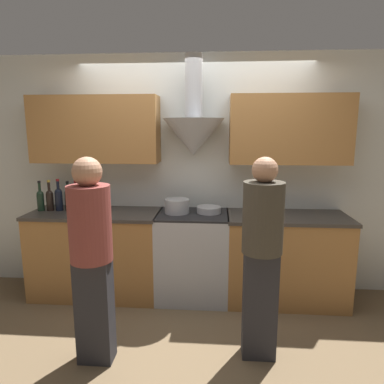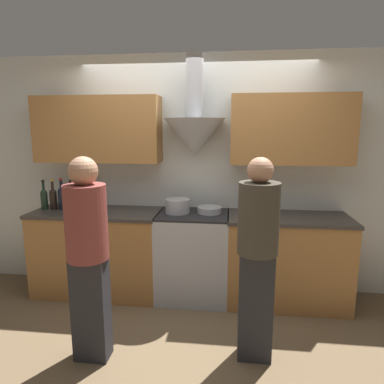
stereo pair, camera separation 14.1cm
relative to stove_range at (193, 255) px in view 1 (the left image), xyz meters
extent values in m
plane|color=brown|center=(0.00, -0.33, -0.47)|extent=(12.00, 12.00, 0.00)
cube|color=silver|center=(0.00, 0.33, 0.83)|extent=(8.40, 0.06, 2.60)
cone|color=#A8AAAF|center=(0.00, 0.12, 1.25)|extent=(0.64, 0.64, 0.38)
cylinder|color=#A8AAAF|center=(0.00, 0.12, 1.76)|extent=(0.18, 0.18, 0.64)
cube|color=#9E6B38|center=(-1.05, 0.15, 1.33)|extent=(1.36, 0.32, 0.70)
cube|color=#9E6B38|center=(0.98, 0.15, 1.33)|extent=(1.22, 0.32, 0.70)
cube|color=#9E6B38|center=(-1.05, 0.00, -0.02)|extent=(1.36, 0.60, 0.90)
cube|color=#38332D|center=(-1.05, 0.00, 0.44)|extent=(1.38, 0.62, 0.03)
cube|color=#9E6B38|center=(0.98, 0.00, -0.02)|extent=(1.22, 0.60, 0.90)
cube|color=#38332D|center=(0.98, 0.00, 0.44)|extent=(1.24, 0.62, 0.03)
cube|color=#A8AAAF|center=(0.00, 0.00, -0.01)|extent=(0.75, 0.60, 0.91)
cube|color=black|center=(0.00, -0.30, -0.05)|extent=(0.52, 0.01, 0.41)
cube|color=black|center=(0.00, 0.00, 0.45)|extent=(0.75, 0.60, 0.02)
cube|color=#A8AAAF|center=(0.00, 0.27, 0.39)|extent=(0.75, 0.06, 0.10)
cylinder|color=black|center=(-1.66, 0.01, 0.55)|extent=(0.07, 0.07, 0.18)
sphere|color=black|center=(-1.66, 0.01, 0.65)|extent=(0.07, 0.07, 0.07)
cylinder|color=black|center=(-1.66, 0.01, 0.71)|extent=(0.03, 0.03, 0.10)
cylinder|color=black|center=(-1.66, 0.01, 0.78)|extent=(0.03, 0.03, 0.02)
cylinder|color=black|center=(-1.56, 0.03, 0.56)|extent=(0.08, 0.08, 0.19)
sphere|color=black|center=(-1.56, 0.03, 0.65)|extent=(0.07, 0.07, 0.07)
cylinder|color=black|center=(-1.56, 0.03, 0.72)|extent=(0.03, 0.03, 0.11)
cylinder|color=gold|center=(-1.56, 0.03, 0.78)|extent=(0.03, 0.03, 0.02)
cylinder|color=black|center=(-1.46, 0.03, 0.56)|extent=(0.08, 0.08, 0.20)
sphere|color=black|center=(-1.46, 0.03, 0.67)|extent=(0.08, 0.08, 0.08)
cylinder|color=black|center=(-1.46, 0.03, 0.74)|extent=(0.03, 0.03, 0.10)
cylinder|color=maroon|center=(-1.46, 0.03, 0.80)|extent=(0.03, 0.03, 0.02)
cylinder|color=black|center=(-1.35, 0.03, 0.56)|extent=(0.07, 0.07, 0.21)
sphere|color=black|center=(-1.35, 0.03, 0.67)|extent=(0.07, 0.07, 0.07)
cylinder|color=black|center=(-1.35, 0.03, 0.72)|extent=(0.03, 0.03, 0.08)
cylinder|color=black|center=(-1.35, 0.03, 0.78)|extent=(0.03, 0.03, 0.02)
cylinder|color=black|center=(-1.25, 0.01, 0.56)|extent=(0.08, 0.08, 0.19)
sphere|color=black|center=(-1.25, 0.01, 0.66)|extent=(0.07, 0.07, 0.07)
cylinder|color=black|center=(-1.25, 0.01, 0.72)|extent=(0.03, 0.03, 0.10)
cylinder|color=maroon|center=(-1.25, 0.01, 0.79)|extent=(0.03, 0.03, 0.02)
cylinder|color=#A8AAAF|center=(-0.17, 0.02, 0.54)|extent=(0.26, 0.26, 0.15)
cylinder|color=#A8AAAF|center=(0.17, 0.05, 0.50)|extent=(0.26, 0.26, 0.07)
sphere|color=orange|center=(0.63, -0.05, 0.50)|extent=(0.07, 0.07, 0.07)
cube|color=#28282D|center=(-0.68, -1.10, -0.05)|extent=(0.27, 0.17, 0.83)
cylinder|color=brown|center=(-0.68, -1.10, 0.65)|extent=(0.31, 0.31, 0.57)
sphere|color=#AD7A5B|center=(-0.68, -1.10, 1.04)|extent=(0.22, 0.22, 0.22)
cube|color=#28282D|center=(0.60, -0.95, -0.03)|extent=(0.26, 0.17, 0.88)
cylinder|color=#3D382D|center=(0.60, -0.95, 0.68)|extent=(0.31, 0.31, 0.55)
sphere|color=#AD7A5B|center=(0.60, -0.95, 1.04)|extent=(0.19, 0.19, 0.19)
camera|label=1|loc=(0.25, -3.48, 1.34)|focal=32.00mm
camera|label=2|loc=(0.39, -3.46, 1.34)|focal=32.00mm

